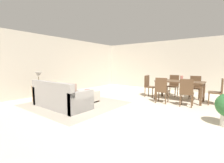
% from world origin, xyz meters
% --- Properties ---
extents(ground_plane, '(10.80, 10.80, 0.00)m').
position_xyz_m(ground_plane, '(0.00, 0.00, 0.00)').
color(ground_plane, beige).
extents(wall_back, '(9.00, 0.12, 2.70)m').
position_xyz_m(wall_back, '(0.00, 5.00, 1.35)').
color(wall_back, '#BCB2A0').
rests_on(wall_back, ground_plane).
extents(wall_left, '(0.12, 11.00, 2.70)m').
position_xyz_m(wall_left, '(-4.50, 0.50, 1.35)').
color(wall_left, '#BCB2A0').
rests_on(wall_left, ground_plane).
extents(area_rug, '(3.00, 2.80, 0.01)m').
position_xyz_m(area_rug, '(-2.06, -0.28, 0.00)').
color(area_rug, gray).
rests_on(area_rug, ground_plane).
extents(couch, '(2.04, 0.88, 0.86)m').
position_xyz_m(couch, '(-2.09, -0.87, 0.30)').
color(couch, gray).
rests_on(couch, ground_plane).
extents(ottoman_table, '(0.95, 0.45, 0.41)m').
position_xyz_m(ottoman_table, '(-2.04, 0.25, 0.23)').
color(ottoman_table, '#B7AD9E').
rests_on(ottoman_table, ground_plane).
extents(side_table, '(0.40, 0.40, 0.59)m').
position_xyz_m(side_table, '(-3.41, -0.87, 0.46)').
color(side_table, olive).
rests_on(side_table, ground_plane).
extents(table_lamp, '(0.26, 0.26, 0.53)m').
position_xyz_m(table_lamp, '(-3.41, -0.87, 1.00)').
color(table_lamp, brown).
rests_on(table_lamp, side_table).
extents(dining_table, '(1.68, 0.87, 0.76)m').
position_xyz_m(dining_table, '(0.71, 2.48, 0.67)').
color(dining_table, '#513823').
rests_on(dining_table, ground_plane).
extents(dining_chair_near_left, '(0.42, 0.42, 0.92)m').
position_xyz_m(dining_chair_near_left, '(0.32, 1.65, 0.52)').
color(dining_chair_near_left, '#513823').
rests_on(dining_chair_near_left, ground_plane).
extents(dining_chair_near_right, '(0.43, 0.43, 0.92)m').
position_xyz_m(dining_chair_near_right, '(1.13, 1.67, 0.52)').
color(dining_chair_near_right, '#513823').
rests_on(dining_chair_near_right, ground_plane).
extents(dining_chair_far_left, '(0.42, 0.42, 0.92)m').
position_xyz_m(dining_chair_far_left, '(0.27, 3.27, 0.52)').
color(dining_chair_far_left, '#513823').
rests_on(dining_chair_far_left, ground_plane).
extents(dining_chair_far_right, '(0.42, 0.42, 0.92)m').
position_xyz_m(dining_chair_far_right, '(1.13, 3.26, 0.52)').
color(dining_chair_far_right, '#513823').
rests_on(dining_chair_far_right, ground_plane).
extents(dining_chair_head_east, '(0.43, 0.43, 0.92)m').
position_xyz_m(dining_chair_head_east, '(1.94, 2.51, 0.52)').
color(dining_chair_head_east, '#513823').
rests_on(dining_chair_head_east, ground_plane).
extents(dining_chair_head_west, '(0.41, 0.41, 0.92)m').
position_xyz_m(dining_chair_head_west, '(-0.52, 2.45, 0.52)').
color(dining_chair_head_west, '#513823').
rests_on(dining_chair_head_west, ground_plane).
extents(vase_centerpiece, '(0.10, 0.10, 0.21)m').
position_xyz_m(vase_centerpiece, '(0.79, 2.44, 0.86)').
color(vase_centerpiece, '#B26659').
rests_on(vase_centerpiece, dining_table).
extents(book_on_ottoman, '(0.26, 0.21, 0.03)m').
position_xyz_m(book_on_ottoman, '(-1.98, 0.30, 0.43)').
color(book_on_ottoman, maroon).
rests_on(book_on_ottoman, ottoman_table).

